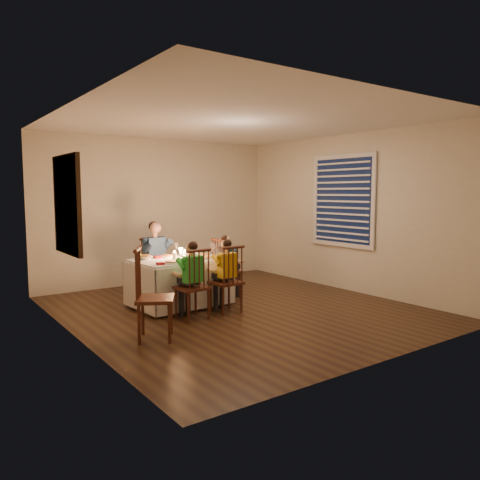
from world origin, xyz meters
TOP-DOWN VIEW (x-y plane):
  - ground at (0.00, 0.00)m, footprint 5.00×5.00m
  - wall_left at (-2.25, 0.00)m, footprint 0.02×5.00m
  - wall_right at (2.25, 0.00)m, footprint 0.02×5.00m
  - wall_back at (0.00, 2.50)m, footprint 4.50×0.02m
  - ceiling at (0.00, 0.00)m, footprint 5.00×5.00m
  - dining_table at (-0.57, 0.67)m, footprint 1.38×1.03m
  - chair_adult at (-0.61, 1.36)m, footprint 0.43×0.42m
  - chair_near_left at (-0.78, -0.07)m, footprint 0.41×0.39m
  - chair_near_right at (-0.23, -0.05)m, footprint 0.39×0.38m
  - chair_end at (0.28, 0.70)m, footprint 0.39×0.41m
  - chair_extra at (-1.53, -0.57)m, footprint 0.57×0.58m
  - adult at (-0.61, 1.36)m, footprint 0.47×0.44m
  - child_green at (-0.78, -0.07)m, footprint 0.35×0.32m
  - child_yellow at (-0.23, -0.05)m, footprint 0.33×0.30m
  - child_teal at (0.28, 0.70)m, footprint 0.30×0.32m
  - setting_adult at (-0.60, 0.94)m, footprint 0.28×0.28m
  - setting_green at (-0.85, 0.35)m, footprint 0.28×0.28m
  - setting_yellow at (-0.26, 0.42)m, footprint 0.28×0.28m
  - setting_teal at (-0.11, 0.73)m, footprint 0.28×0.28m
  - candle_left at (-0.65, 0.67)m, footprint 0.06×0.06m
  - candle_right at (-0.47, 0.68)m, footprint 0.06×0.06m
  - squash at (-1.08, 0.91)m, footprint 0.09×0.09m
  - orange_fruit at (-0.34, 0.73)m, footprint 0.08×0.08m
  - serving_bowl at (-1.00, 0.90)m, footprint 0.27×0.27m
  - wall_mirror at (-2.22, 0.30)m, footprint 0.06×0.95m
  - window_blinds at (2.21, 0.10)m, footprint 0.07×1.34m

SIDE VIEW (x-z plane):
  - ground at x=0.00m, z-range 0.00..0.00m
  - chair_adult at x=-0.61m, z-range -0.47..0.47m
  - chair_near_left at x=-0.78m, z-range -0.47..0.47m
  - chair_near_right at x=-0.23m, z-range -0.47..0.47m
  - chair_end at x=0.28m, z-range -0.47..0.47m
  - chair_extra at x=-1.53m, z-range -0.52..0.52m
  - adult at x=-0.61m, z-range -0.60..0.60m
  - child_green at x=-0.78m, z-range -0.51..0.51m
  - child_yellow at x=-0.23m, z-range -0.51..0.51m
  - child_teal at x=0.28m, z-range -0.49..0.49m
  - dining_table at x=-0.57m, z-range 0.16..0.82m
  - setting_adult at x=-0.60m, z-range 0.69..0.70m
  - setting_green at x=-0.85m, z-range 0.69..0.70m
  - setting_yellow at x=-0.26m, z-range 0.69..0.70m
  - setting_teal at x=-0.11m, z-range 0.69..0.70m
  - serving_bowl at x=-1.00m, z-range 0.69..0.74m
  - orange_fruit at x=-0.34m, z-range 0.69..0.77m
  - squash at x=-1.08m, z-range 0.69..0.78m
  - candle_left at x=-0.65m, z-range 0.69..0.79m
  - candle_right at x=-0.47m, z-range 0.69..0.79m
  - wall_left at x=-2.25m, z-range 0.00..2.60m
  - wall_right at x=2.25m, z-range 0.00..2.60m
  - wall_back at x=0.00m, z-range 0.00..2.60m
  - wall_mirror at x=-2.22m, z-range 0.92..2.08m
  - window_blinds at x=2.21m, z-range 0.73..2.27m
  - ceiling at x=0.00m, z-range 2.60..2.60m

